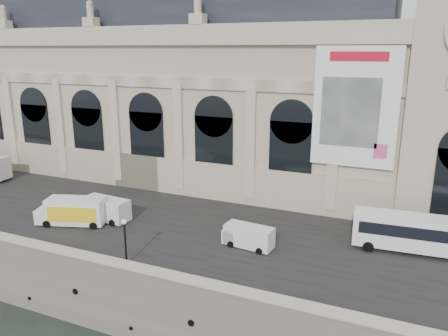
% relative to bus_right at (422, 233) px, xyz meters
% --- Properties ---
extents(ground, '(260.00, 260.00, 0.00)m').
position_rel_bus_right_xyz_m(ground, '(-30.77, -15.65, -8.09)').
color(ground, black).
rests_on(ground, ground).
extents(quay, '(160.00, 70.00, 6.00)m').
position_rel_bus_right_xyz_m(quay, '(-30.77, 19.35, -5.09)').
color(quay, gray).
rests_on(quay, ground).
extents(street, '(160.00, 24.00, 0.06)m').
position_rel_bus_right_xyz_m(street, '(-30.77, -1.65, -2.06)').
color(street, '#2D2D2D').
rests_on(street, quay).
extents(parapet, '(160.00, 1.40, 1.21)m').
position_rel_bus_right_xyz_m(parapet, '(-30.77, -15.05, -1.47)').
color(parapet, gray).
rests_on(parapet, quay).
extents(museum, '(69.00, 18.70, 29.10)m').
position_rel_bus_right_xyz_m(museum, '(-36.75, 15.21, 11.63)').
color(museum, '#C0B494').
rests_on(museum, quay).
extents(bus_right, '(12.82, 3.70, 3.73)m').
position_rel_bus_right_xyz_m(bus_right, '(0.00, 0.00, 0.00)').
color(bus_right, white).
rests_on(bus_right, quay).
extents(van_b, '(6.04, 2.83, 2.62)m').
position_rel_bus_right_xyz_m(van_b, '(-33.57, -5.11, -0.75)').
color(van_b, white).
rests_on(van_b, quay).
extents(van_c, '(5.23, 2.49, 2.26)m').
position_rel_bus_right_xyz_m(van_c, '(-15.94, -5.30, -0.94)').
color(van_c, white).
rests_on(van_c, quay).
extents(box_truck, '(8.03, 4.67, 3.09)m').
position_rel_bus_right_xyz_m(box_truck, '(-35.85, -7.67, -0.54)').
color(box_truck, white).
rests_on(box_truck, quay).
extents(lamp_right, '(0.46, 0.46, 4.53)m').
position_rel_bus_right_xyz_m(lamp_right, '(-24.56, -13.35, 0.16)').
color(lamp_right, black).
rests_on(lamp_right, quay).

